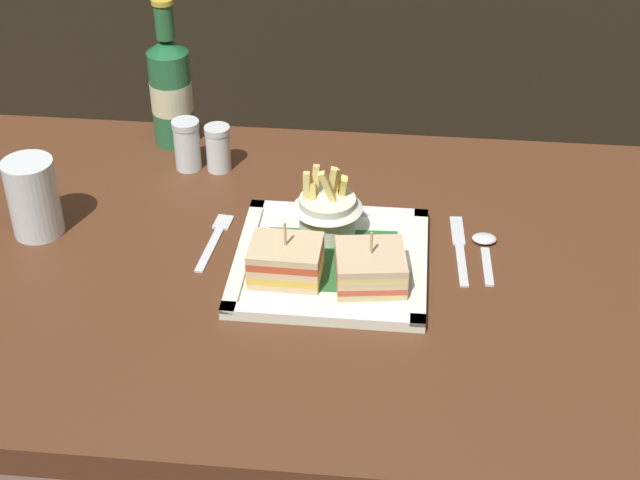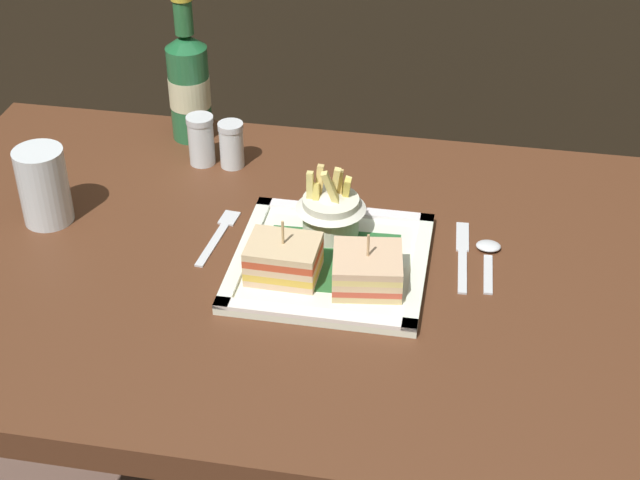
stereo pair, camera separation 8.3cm
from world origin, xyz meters
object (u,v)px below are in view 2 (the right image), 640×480
at_px(sandwich_half_right, 367,270).
at_px(pepper_shaker, 232,147).
at_px(sandwich_half_left, 284,259).
at_px(spoon, 488,253).
at_px(fork, 219,234).
at_px(fries_cup, 331,208).
at_px(beer_bottle, 189,84).
at_px(salt_shaker, 201,143).
at_px(dining_table, 310,349).
at_px(water_glass, 45,191).
at_px(knife, 462,253).
at_px(square_plate, 331,262).

xyz_separation_m(sandwich_half_right, pepper_shaker, (-0.26, 0.28, 0.00)).
xyz_separation_m(sandwich_half_left, spoon, (0.27, 0.11, -0.03)).
height_order(sandwich_half_left, pepper_shaker, sandwich_half_left).
relative_size(spoon, pepper_shaker, 1.57).
bearing_deg(sandwich_half_right, fork, 158.55).
bearing_deg(fries_cup, beer_bottle, 137.35).
distance_m(fries_cup, beer_bottle, 0.39).
bearing_deg(salt_shaker, fork, -67.61).
height_order(beer_bottle, spoon, beer_bottle).
bearing_deg(fork, dining_table, -15.89).
relative_size(fries_cup, beer_bottle, 0.45).
bearing_deg(sandwich_half_left, sandwich_half_right, 0.00).
distance_m(dining_table, fries_cup, 0.22).
bearing_deg(salt_shaker, beer_bottle, 116.06).
distance_m(water_glass, knife, 0.61).
distance_m(square_plate, spoon, 0.22).
distance_m(salt_shaker, pepper_shaker, 0.05).
relative_size(spoon, salt_shaker, 1.43).
distance_m(sandwich_half_right, salt_shaker, 0.42).
distance_m(square_plate, pepper_shaker, 0.32).
bearing_deg(fries_cup, square_plate, -80.05).
bearing_deg(spoon, pepper_shaker, 156.94).
relative_size(fork, salt_shaker, 1.72).
distance_m(sandwich_half_right, knife, 0.16).
relative_size(square_plate, sandwich_half_right, 2.59).
bearing_deg(square_plate, knife, 19.05).
height_order(square_plate, sandwich_half_right, sandwich_half_right).
height_order(square_plate, fries_cup, fries_cup).
height_order(dining_table, pepper_shaker, pepper_shaker).
height_order(sandwich_half_left, spoon, sandwich_half_left).
bearing_deg(salt_shaker, knife, -22.70).
distance_m(spoon, salt_shaker, 0.50).
bearing_deg(fries_cup, sandwich_half_left, -112.41).
bearing_deg(pepper_shaker, knife, -25.32).
bearing_deg(knife, fries_cup, 178.79).
bearing_deg(fork, salt_shaker, 112.39).
relative_size(dining_table, water_glass, 10.59).
xyz_separation_m(fries_cup, fork, (-0.16, -0.02, -0.05)).
height_order(fries_cup, salt_shaker, fries_cup).
height_order(fries_cup, spoon, fries_cup).
relative_size(fries_cup, fork, 0.77).
height_order(sandwich_half_left, fork, sandwich_half_left).
relative_size(dining_table, square_plate, 4.69).
bearing_deg(spoon, beer_bottle, 152.77).
relative_size(sandwich_half_right, spoon, 0.86).
bearing_deg(fork, water_glass, -178.65).
height_order(dining_table, sandwich_half_left, sandwich_half_left).
relative_size(dining_table, knife, 7.31).
relative_size(square_plate, water_glass, 2.26).
bearing_deg(dining_table, spoon, 13.45).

